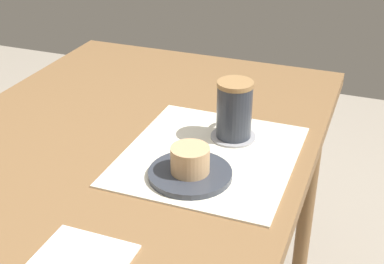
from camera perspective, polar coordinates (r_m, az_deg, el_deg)
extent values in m
cylinder|color=brown|center=(1.74, 12.32, -6.04)|extent=(0.05, 0.05, 0.70)
cylinder|color=brown|center=(1.95, -9.17, -1.80)|extent=(0.05, 0.05, 0.70)
cube|color=brown|center=(1.16, -9.01, -3.11)|extent=(1.30, 0.84, 0.04)
cube|color=silver|center=(1.13, 1.90, -2.48)|extent=(0.39, 0.35, 0.00)
cylinder|color=#333842|center=(1.05, -0.20, -4.47)|extent=(0.17, 0.17, 0.01)
cylinder|color=tan|center=(1.04, -0.20, -2.97)|extent=(0.08, 0.08, 0.05)
cylinder|color=#99999E|center=(1.20, 4.41, -0.48)|extent=(0.10, 0.10, 0.00)
cylinder|color=#2D333D|center=(1.17, 4.53, 2.20)|extent=(0.08, 0.08, 0.12)
cylinder|color=#9E7547|center=(1.14, 4.65, 5.13)|extent=(0.08, 0.08, 0.01)
torus|color=#2D333D|center=(1.20, 5.09, 3.10)|extent=(0.06, 0.01, 0.06)
cube|color=white|center=(0.88, -12.15, -13.65)|extent=(0.15, 0.15, 0.00)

